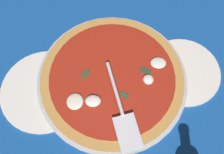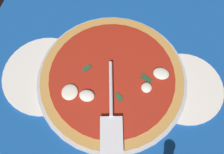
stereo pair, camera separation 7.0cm
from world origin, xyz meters
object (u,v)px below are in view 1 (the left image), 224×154
(pizza, at_px, (112,78))
(pizza_server, at_px, (121,110))
(dinner_plate_left, at_px, (45,90))
(dinner_plate_right, at_px, (183,71))

(pizza, xyz_separation_m, pizza_server, (0.02, -0.11, 0.02))
(dinner_plate_left, height_order, pizza_server, pizza_server)
(pizza_server, bearing_deg, dinner_plate_left, -122.88)
(pizza, height_order, pizza_server, pizza_server)
(dinner_plate_right, bearing_deg, pizza, -172.82)
(dinner_plate_right, relative_size, pizza_server, 0.88)
(dinner_plate_left, relative_size, pizza_server, 1.00)
(dinner_plate_left, relative_size, pizza, 0.61)
(dinner_plate_right, relative_size, pizza, 0.53)
(pizza_server, bearing_deg, pizza, 177.92)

